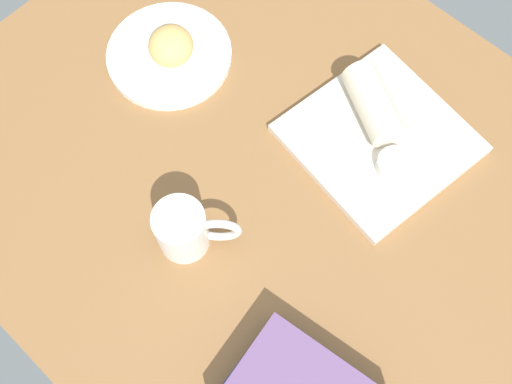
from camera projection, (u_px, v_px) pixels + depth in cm
name	position (u px, v px, depth cm)	size (l,w,h in cm)	color
dining_table	(268.00, 175.00, 102.20)	(110.00, 90.00, 4.00)	olive
round_plate	(169.00, 55.00, 108.11)	(21.71, 21.71, 1.40)	white
scone_pastry	(171.00, 46.00, 104.75)	(8.02, 7.63, 5.43)	#DFB264
square_plate	(379.00, 139.00, 101.66)	(25.79, 25.79, 1.60)	silver
sauce_cup	(394.00, 164.00, 97.61)	(5.55, 5.55, 2.31)	silver
breakfast_wrap	(373.00, 103.00, 99.98)	(5.79, 5.79, 13.16)	beige
coffee_mug	(185.00, 230.00, 91.28)	(10.91, 10.31, 9.53)	white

